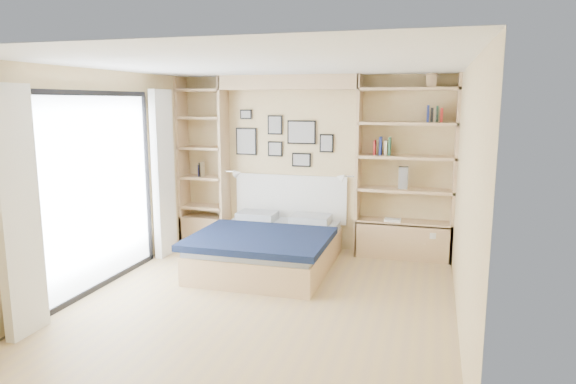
# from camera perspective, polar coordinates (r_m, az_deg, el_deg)

# --- Properties ---
(ground) EXTENTS (4.50, 4.50, 0.00)m
(ground) POSITION_cam_1_polar(r_m,az_deg,el_deg) (5.67, -2.79, -12.14)
(ground) COLOR tan
(ground) RESTS_ON ground
(room_shell) EXTENTS (4.50, 4.50, 4.50)m
(room_shell) POSITION_cam_1_polar(r_m,az_deg,el_deg) (6.90, -1.86, 1.18)
(room_shell) COLOR #D9C185
(room_shell) RESTS_ON ground
(bed) EXTENTS (1.68, 2.10, 1.07)m
(bed) POSITION_cam_1_polar(r_m,az_deg,el_deg) (6.74, -2.12, -6.05)
(bed) COLOR tan
(bed) RESTS_ON ground
(photo_gallery) EXTENTS (1.48, 0.02, 0.82)m
(photo_gallery) POSITION_cam_1_polar(r_m,az_deg,el_deg) (7.53, -0.73, 5.97)
(photo_gallery) COLOR black
(photo_gallery) RESTS_ON ground
(reading_lamps) EXTENTS (1.92, 0.12, 0.15)m
(reading_lamps) POSITION_cam_1_polar(r_m,az_deg,el_deg) (7.33, -0.08, 1.89)
(reading_lamps) COLOR silver
(reading_lamps) RESTS_ON ground
(shelf_decor) EXTENTS (3.49, 0.23, 2.03)m
(shelf_decor) POSITION_cam_1_polar(r_m,az_deg,el_deg) (7.08, 10.76, 6.18)
(shelf_decor) COLOR #A51E1E
(shelf_decor) RESTS_ON ground
(deck_chair) EXTENTS (0.68, 0.90, 0.80)m
(deck_chair) POSITION_cam_1_polar(r_m,az_deg,el_deg) (7.54, -27.31, -4.57)
(deck_chair) COLOR tan
(deck_chair) RESTS_ON ground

